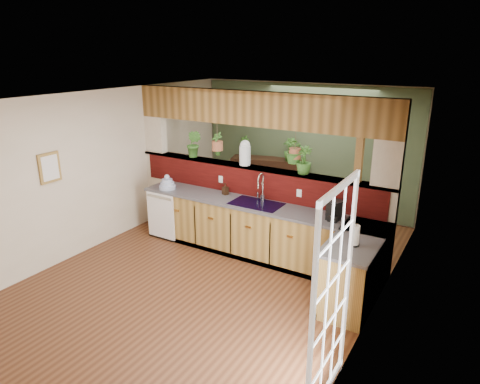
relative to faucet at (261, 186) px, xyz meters
The scene contains 28 objects.
ground 1.63m from the faucet, 102.50° to the right, with size 4.60×7.00×0.01m, color #522D19.
ceiling 1.85m from the faucet, 102.50° to the right, with size 4.60×7.00×0.01m, color brown.
wall_back 2.39m from the faucet, 96.04° to the left, with size 4.60×0.02×2.60m, color beige.
wall_left 2.79m from the faucet, 156.10° to the right, with size 0.02×7.00×2.60m, color beige.
wall_right 2.34m from the faucet, 28.88° to the right, with size 0.02×7.00×2.60m, color beige.
pass_through_partition 0.31m from the faucet, 135.48° to the left, with size 4.60×0.21×2.60m.
pass_through_ledge 0.40m from the faucet, 138.76° to the left, with size 4.60×0.21×0.04m, color brown.
header_beam 1.22m from the faucet, 138.76° to the left, with size 4.60×0.15×0.55m, color brown.
sage_backwall 2.37m from the faucet, 96.09° to the left, with size 4.55×0.02×2.55m, color #495D40.
countertop 0.95m from the faucet, 24.03° to the right, with size 4.14×1.52×0.90m.
dishwasher 1.92m from the faucet, 164.88° to the right, with size 0.58×0.03×0.82m.
navy_sink 0.37m from the faucet, 90.23° to the right, with size 0.82×0.50×0.18m.
french_door 3.16m from the faucet, 50.28° to the right, with size 0.06×1.02×2.16m, color white.
framed_print 3.20m from the faucet, 142.58° to the right, with size 0.04×0.35×0.45m.
faucet is the anchor object (origin of this frame).
dish_stack 1.74m from the faucet, behind, with size 0.29×0.29×0.26m.
soap_dispenser 0.69m from the faucet, behind, with size 0.09×0.09×0.19m, color #372314.
coffee_maker 1.30m from the faucet, ahead, with size 0.15×0.25×0.28m.
paper_towel 1.97m from the faucet, 26.02° to the right, with size 0.13×0.13×0.28m.
glass_jar 0.66m from the faucet, 152.90° to the left, with size 0.19×0.19×0.42m.
ledge_plant_left 1.56m from the faucet, behind, with size 0.27×0.22×0.49m, color #306222.
ledge_plant_right 0.79m from the faucet, 19.77° to the left, with size 0.24×0.24×0.43m, color #306222.
hanging_plant_a 1.20m from the faucet, 167.30° to the left, with size 0.24×0.20×0.52m.
hanging_plant_b 0.91m from the faucet, 25.60° to the left, with size 0.46×0.43×0.52m.
shelving_console 2.40m from the faucet, 113.67° to the left, with size 1.61×0.43×1.07m, color black.
shelf_plant_a 2.63m from the faucet, 126.16° to the left, with size 0.22×0.15×0.42m, color #306222.
shelf_plant_b 2.17m from the faucet, 102.35° to the left, with size 0.27×0.27×0.47m, color #306222.
floor_plant 1.55m from the faucet, 43.69° to the left, with size 0.60×0.52×0.67m, color #306222.
Camera 1 is at (3.27, -4.60, 3.20)m, focal length 32.00 mm.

